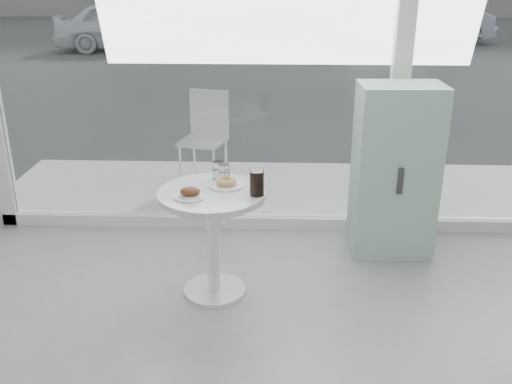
{
  "coord_description": "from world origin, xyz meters",
  "views": [
    {
      "loc": [
        -0.08,
        -1.58,
        2.17
      ],
      "look_at": [
        -0.2,
        1.7,
        0.85
      ],
      "focal_mm": 40.0,
      "sensor_mm": 36.0,
      "label": 1
    }
  ],
  "objects_px": {
    "plate_fritter": "(190,193)",
    "patio_chair": "(206,133)",
    "cola_glass": "(257,183)",
    "car_silver": "(418,19)",
    "mint_cabinet": "(395,171)",
    "car_white": "(128,26)",
    "main_table": "(213,221)",
    "plate_donut": "(227,183)",
    "water_tumbler_a": "(218,171)",
    "water_tumbler_b": "(224,174)"
  },
  "relations": [
    {
      "from": "water_tumbler_b",
      "to": "mint_cabinet",
      "type": "bearing_deg",
      "value": 22.95
    },
    {
      "from": "patio_chair",
      "to": "plate_fritter",
      "type": "bearing_deg",
      "value": -70.93
    },
    {
      "from": "mint_cabinet",
      "to": "car_white",
      "type": "bearing_deg",
      "value": 111.46
    },
    {
      "from": "car_silver",
      "to": "water_tumbler_a",
      "type": "height_order",
      "value": "car_silver"
    },
    {
      "from": "plate_fritter",
      "to": "water_tumbler_b",
      "type": "relative_size",
      "value": 1.6
    },
    {
      "from": "car_white",
      "to": "water_tumbler_b",
      "type": "bearing_deg",
      "value": -170.61
    },
    {
      "from": "water_tumbler_a",
      "to": "cola_glass",
      "type": "relative_size",
      "value": 0.71
    },
    {
      "from": "car_silver",
      "to": "plate_fritter",
      "type": "bearing_deg",
      "value": 143.18
    },
    {
      "from": "cola_glass",
      "to": "car_white",
      "type": "bearing_deg",
      "value": 107.71
    },
    {
      "from": "patio_chair",
      "to": "mint_cabinet",
      "type": "bearing_deg",
      "value": -23.96
    },
    {
      "from": "patio_chair",
      "to": "plate_donut",
      "type": "height_order",
      "value": "patio_chair"
    },
    {
      "from": "patio_chair",
      "to": "water_tumbler_b",
      "type": "distance_m",
      "value": 1.89
    },
    {
      "from": "patio_chair",
      "to": "car_white",
      "type": "height_order",
      "value": "car_white"
    },
    {
      "from": "water_tumbler_a",
      "to": "cola_glass",
      "type": "distance_m",
      "value": 0.4
    },
    {
      "from": "plate_donut",
      "to": "cola_glass",
      "type": "relative_size",
      "value": 1.34
    },
    {
      "from": "water_tumbler_b",
      "to": "water_tumbler_a",
      "type": "bearing_deg",
      "value": 124.45
    },
    {
      "from": "main_table",
      "to": "car_silver",
      "type": "distance_m",
      "value": 14.05
    },
    {
      "from": "car_white",
      "to": "car_silver",
      "type": "height_order",
      "value": "car_silver"
    },
    {
      "from": "plate_fritter",
      "to": "patio_chair",
      "type": "bearing_deg",
      "value": 94.4
    },
    {
      "from": "water_tumbler_a",
      "to": "cola_glass",
      "type": "height_order",
      "value": "cola_glass"
    },
    {
      "from": "mint_cabinet",
      "to": "plate_donut",
      "type": "xyz_separation_m",
      "value": [
        -1.25,
        -0.61,
        0.12
      ]
    },
    {
      "from": "main_table",
      "to": "plate_donut",
      "type": "height_order",
      "value": "plate_donut"
    },
    {
      "from": "water_tumbler_a",
      "to": "car_white",
      "type": "bearing_deg",
      "value": 106.87
    },
    {
      "from": "plate_donut",
      "to": "water_tumbler_b",
      "type": "distance_m",
      "value": 0.08
    },
    {
      "from": "cola_glass",
      "to": "main_table",
      "type": "bearing_deg",
      "value": 170.07
    },
    {
      "from": "plate_fritter",
      "to": "cola_glass",
      "type": "bearing_deg",
      "value": 7.15
    },
    {
      "from": "patio_chair",
      "to": "car_silver",
      "type": "bearing_deg",
      "value": 82.34
    },
    {
      "from": "plate_donut",
      "to": "water_tumbler_a",
      "type": "relative_size",
      "value": 1.89
    },
    {
      "from": "cola_glass",
      "to": "car_silver",
      "type": "bearing_deg",
      "value": 73.11
    },
    {
      "from": "mint_cabinet",
      "to": "water_tumbler_a",
      "type": "bearing_deg",
      "value": -162.24
    },
    {
      "from": "plate_donut",
      "to": "cola_glass",
      "type": "bearing_deg",
      "value": -36.11
    },
    {
      "from": "plate_fritter",
      "to": "main_table",
      "type": "bearing_deg",
      "value": 40.22
    },
    {
      "from": "car_white",
      "to": "car_silver",
      "type": "relative_size",
      "value": 0.88
    },
    {
      "from": "patio_chair",
      "to": "plate_fritter",
      "type": "distance_m",
      "value": 2.13
    },
    {
      "from": "patio_chair",
      "to": "cola_glass",
      "type": "xyz_separation_m",
      "value": [
        0.59,
        -2.06,
        0.26
      ]
    },
    {
      "from": "main_table",
      "to": "plate_fritter",
      "type": "bearing_deg",
      "value": -139.78
    },
    {
      "from": "car_white",
      "to": "patio_chair",
      "type": "bearing_deg",
      "value": -169.52
    },
    {
      "from": "main_table",
      "to": "mint_cabinet",
      "type": "distance_m",
      "value": 1.52
    },
    {
      "from": "car_silver",
      "to": "water_tumbler_b",
      "type": "height_order",
      "value": "car_silver"
    },
    {
      "from": "water_tumbler_b",
      "to": "main_table",
      "type": "bearing_deg",
      "value": -111.73
    },
    {
      "from": "car_white",
      "to": "plate_donut",
      "type": "distance_m",
      "value": 12.42
    },
    {
      "from": "plate_fritter",
      "to": "plate_donut",
      "type": "distance_m",
      "value": 0.3
    },
    {
      "from": "mint_cabinet",
      "to": "cola_glass",
      "type": "xyz_separation_m",
      "value": [
        -1.04,
        -0.76,
        0.18
      ]
    },
    {
      "from": "patio_chair",
      "to": "cola_glass",
      "type": "relative_size",
      "value": 5.34
    },
    {
      "from": "mint_cabinet",
      "to": "patio_chair",
      "type": "bearing_deg",
      "value": 139.41
    },
    {
      "from": "main_table",
      "to": "mint_cabinet",
      "type": "bearing_deg",
      "value": 27.8
    },
    {
      "from": "main_table",
      "to": "cola_glass",
      "type": "relative_size",
      "value": 4.31
    },
    {
      "from": "plate_donut",
      "to": "mint_cabinet",
      "type": "bearing_deg",
      "value": 25.87
    },
    {
      "from": "car_silver",
      "to": "plate_fritter",
      "type": "relative_size",
      "value": 20.1
    },
    {
      "from": "mint_cabinet",
      "to": "water_tumbler_b",
      "type": "xyz_separation_m",
      "value": [
        -1.28,
        -0.54,
        0.15
      ]
    }
  ]
}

